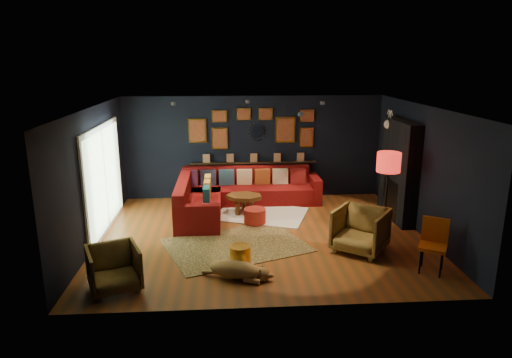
{
  "coord_description": "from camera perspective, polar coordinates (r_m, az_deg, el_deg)",
  "views": [
    {
      "loc": [
        -0.72,
        -8.64,
        3.49
      ],
      "look_at": [
        -0.11,
        0.3,
        1.12
      ],
      "focal_mm": 32.0,
      "sensor_mm": 36.0,
      "label": 1
    }
  ],
  "objects": [
    {
      "name": "dog",
      "position": [
        7.59,
        -2.6,
        -10.84
      ],
      "size": [
        1.35,
        0.98,
        0.38
      ],
      "primitive_type": null,
      "rotation": [
        0.0,
        0.0,
        -0.36
      ],
      "color": "tan",
      "rests_on": "leopard_rug"
    },
    {
      "name": "orange_chair",
      "position": [
        8.27,
        21.33,
        -7.17
      ],
      "size": [
        0.59,
        0.59,
        0.91
      ],
      "rotation": [
        0.0,
        0.0,
        -0.53
      ],
      "color": "black",
      "rests_on": "ground"
    },
    {
      "name": "leopard_rug",
      "position": [
        8.88,
        -2.52,
        -8.28
      ],
      "size": [
        3.03,
        2.62,
        0.01
      ],
      "primitive_type": "cube",
      "rotation": [
        0.0,
        0.0,
        0.37
      ],
      "color": "tan",
      "rests_on": "ground"
    },
    {
      "name": "shag_rug",
      "position": [
        10.56,
        0.65,
        -4.4
      ],
      "size": [
        2.35,
        2.03,
        0.03
      ],
      "primitive_type": "cube",
      "rotation": [
        0.0,
        0.0,
        -0.34
      ],
      "color": "silver",
      "rests_on": "ground"
    },
    {
      "name": "gallery_wall",
      "position": [
        11.5,
        -0.37,
        6.42
      ],
      "size": [
        3.15,
        0.04,
        1.02
      ],
      "color": "gold",
      "rests_on": "room_walls"
    },
    {
      "name": "sliding_door",
      "position": [
        9.86,
        -18.46,
        0.02
      ],
      "size": [
        0.06,
        2.8,
        2.2
      ],
      "color": "white",
      "rests_on": "ground"
    },
    {
      "name": "pouf",
      "position": [
        9.94,
        -0.15,
        -4.61
      ],
      "size": [
        0.48,
        0.48,
        0.31
      ],
      "primitive_type": "cylinder",
      "color": "#A2221B",
      "rests_on": "shag_rug"
    },
    {
      "name": "floor_lamp",
      "position": [
        9.39,
        16.23,
        1.61
      ],
      "size": [
        0.47,
        0.47,
        1.71
      ],
      "color": "black",
      "rests_on": "ground"
    },
    {
      "name": "gold_stool",
      "position": [
        7.81,
        -1.98,
        -9.9
      ],
      "size": [
        0.36,
        0.36,
        0.45
      ],
      "primitive_type": "cylinder",
      "color": "gold",
      "rests_on": "ground"
    },
    {
      "name": "armchair_left",
      "position": [
        7.49,
        -17.35,
        -10.39
      ],
      "size": [
        0.96,
        0.93,
        0.77
      ],
      "primitive_type": "imported",
      "rotation": [
        0.0,
        0.0,
        0.39
      ],
      "color": "gold",
      "rests_on": "ground"
    },
    {
      "name": "sunburst_mirror",
      "position": [
        11.53,
        0.19,
        5.9
      ],
      "size": [
        0.47,
        0.16,
        0.47
      ],
      "color": "silver",
      "rests_on": "room_walls"
    },
    {
      "name": "ledge",
      "position": [
        11.63,
        -0.29,
        2.06
      ],
      "size": [
        3.2,
        0.12,
        0.04
      ],
      "primitive_type": "cube",
      "color": "black",
      "rests_on": "room_walls"
    },
    {
      "name": "room_walls",
      "position": [
        8.87,
        0.81,
        2.48
      ],
      "size": [
        6.5,
        6.5,
        6.5
      ],
      "color": "black",
      "rests_on": "ground"
    },
    {
      "name": "armchair_right",
      "position": [
        8.7,
        12.93,
        -5.99
      ],
      "size": [
        1.2,
        1.19,
        0.91
      ],
      "primitive_type": "imported",
      "rotation": [
        0.0,
        0.0,
        -0.64
      ],
      "color": "gold",
      "rests_on": "ground"
    },
    {
      "name": "coffee_table",
      "position": [
        10.52,
        -1.48,
        -2.46
      ],
      "size": [
        0.97,
        0.81,
        0.42
      ],
      "rotation": [
        0.0,
        0.0,
        -0.23
      ],
      "color": "brown",
      "rests_on": "shag_rug"
    },
    {
      "name": "floor",
      "position": [
        9.35,
        0.78,
        -7.11
      ],
      "size": [
        6.5,
        6.5,
        0.0
      ],
      "primitive_type": "plane",
      "color": "brown",
      "rests_on": "ground"
    },
    {
      "name": "sectional",
      "position": [
        10.92,
        -3.21,
        -2.06
      ],
      "size": [
        3.41,
        2.69,
        0.86
      ],
      "color": "maroon",
      "rests_on": "ground"
    },
    {
      "name": "deer_head",
      "position": [
        10.85,
        17.05,
        6.56
      ],
      "size": [
        0.5,
        0.28,
        0.45
      ],
      "color": "white",
      "rests_on": "fireplace"
    },
    {
      "name": "ceiling_spots",
      "position": [
        9.51,
        0.43,
        9.21
      ],
      "size": [
        3.3,
        2.5,
        0.06
      ],
      "color": "black",
      "rests_on": "room_walls"
    },
    {
      "name": "fireplace",
      "position": [
        10.57,
        17.34,
        0.63
      ],
      "size": [
        0.31,
        1.6,
        2.2
      ],
      "color": "black",
      "rests_on": "ground"
    }
  ]
}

